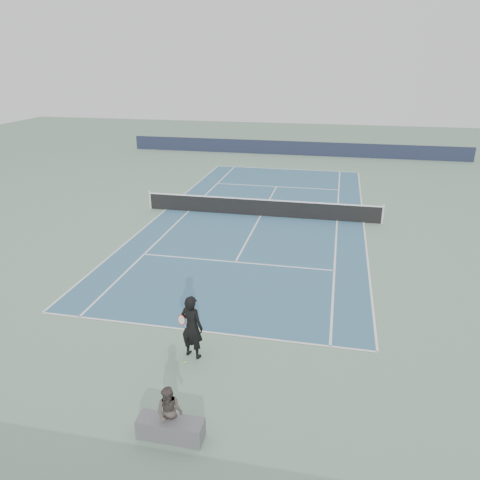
% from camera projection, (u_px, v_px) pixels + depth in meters
% --- Properties ---
extents(ground, '(80.00, 80.00, 0.00)m').
position_uv_depth(ground, '(261.00, 216.00, 25.59)').
color(ground, gray).
extents(court_surface, '(10.97, 23.77, 0.01)m').
position_uv_depth(court_surface, '(261.00, 216.00, 25.59)').
color(court_surface, '#35607F').
rests_on(court_surface, ground).
extents(tennis_net, '(12.90, 0.10, 1.07)m').
position_uv_depth(tennis_net, '(261.00, 207.00, 25.41)').
color(tennis_net, silver).
rests_on(tennis_net, ground).
extents(windscreen_far, '(30.00, 0.25, 1.20)m').
position_uv_depth(windscreen_far, '(294.00, 148.00, 41.69)').
color(windscreen_far, black).
rests_on(windscreen_far, ground).
extents(tennis_player, '(0.88, 0.71, 1.93)m').
position_uv_depth(tennis_player, '(192.00, 327.00, 13.20)').
color(tennis_player, black).
rests_on(tennis_player, ground).
extents(tennis_ball, '(0.07, 0.07, 0.07)m').
position_uv_depth(tennis_ball, '(185.00, 362.00, 13.19)').
color(tennis_ball, '#CBE22E').
rests_on(tennis_ball, ground).
extents(spectator_bench, '(1.52, 0.51, 1.33)m').
position_uv_depth(spectator_bench, '(170.00, 420.00, 10.46)').
color(spectator_bench, '#55555A').
rests_on(spectator_bench, ground).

